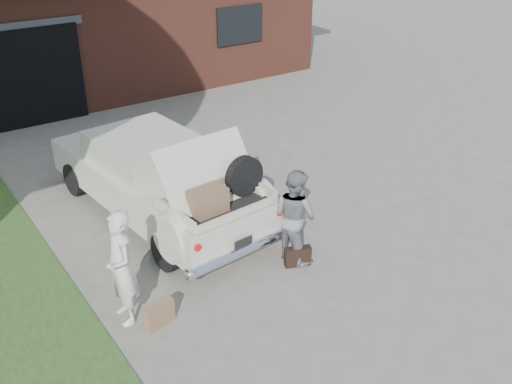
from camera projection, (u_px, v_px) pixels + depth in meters
ground at (280, 276)px, 8.54m from camera, size 90.00×90.00×0.00m
house at (65, 15)px, 16.66m from camera, size 12.80×7.80×3.30m
sedan at (158, 177)px, 9.85m from camera, size 2.19×4.74×1.74m
woman_left at (121, 268)px, 7.37m from camera, size 0.41×0.59×1.55m
woman_right at (295, 215)px, 8.66m from camera, size 0.66×0.78×1.43m
suitcase_left at (159, 314)px, 7.54m from camera, size 0.44×0.23×0.32m
suitcase_right at (298, 256)px, 8.73m from camera, size 0.40×0.25×0.30m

